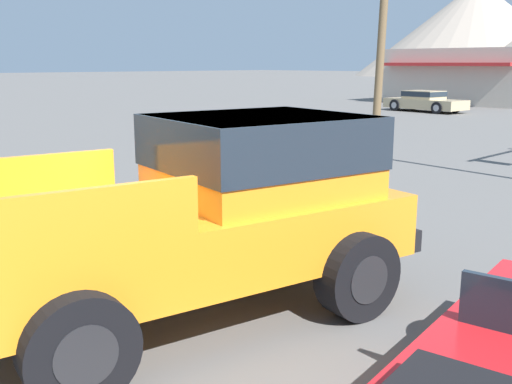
# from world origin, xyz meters

# --- Properties ---
(ground_plane) EXTENTS (320.00, 320.00, 0.00)m
(ground_plane) POSITION_xyz_m (0.00, 0.00, 0.00)
(ground_plane) COLOR #5B5956
(orange_pickup_truck) EXTENTS (2.99, 5.11, 2.01)m
(orange_pickup_truck) POSITION_xyz_m (0.26, 0.19, 1.13)
(orange_pickup_truck) COLOR orange
(orange_pickup_truck) RESTS_ON ground_plane
(parked_car_tan) EXTENTS (4.45, 2.17, 1.11)m
(parked_car_tan) POSITION_xyz_m (-12.05, 25.37, 0.57)
(parked_car_tan) COLOR tan
(parked_car_tan) RESTS_ON ground_plane
(storefront_building) EXTENTS (9.21, 6.22, 3.45)m
(storefront_building) POSITION_xyz_m (-13.74, 33.41, 1.73)
(storefront_building) COLOR #BCB2A3
(storefront_building) RESTS_ON ground_plane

